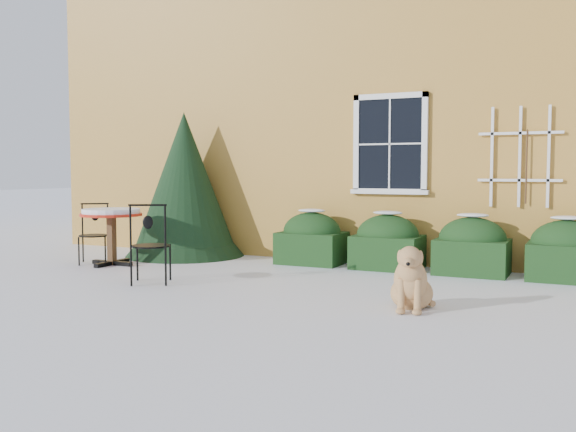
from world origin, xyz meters
The scene contains 8 objects.
ground centered at (0.00, 0.00, 0.00)m, with size 80.00×80.00×0.00m, color white.
house centered at (0.00, 7.00, 3.22)m, with size 12.40×8.40×6.40m.
hedge_row centered at (1.65, 2.55, 0.40)m, with size 4.95×0.80×0.91m.
evergreen_shrub centered at (-2.78, 2.48, 1.04)m, with size 2.14×2.14×2.60m.
bistro_table centered at (-3.19, 0.98, 0.77)m, with size 1.00×1.00×0.92m.
patio_chair_near centered at (-1.52, -0.17, 0.55)m, with size 0.66×0.66×1.10m.
patio_chair_far centered at (-3.59, 1.02, 0.50)m, with size 0.61×0.61×1.00m.
dog centered at (2.12, -0.30, 0.30)m, with size 0.55×0.85×0.75m.
Camera 1 is at (3.90, -7.19, 1.53)m, focal length 40.00 mm.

